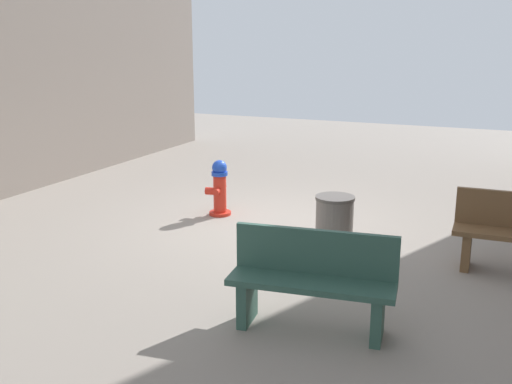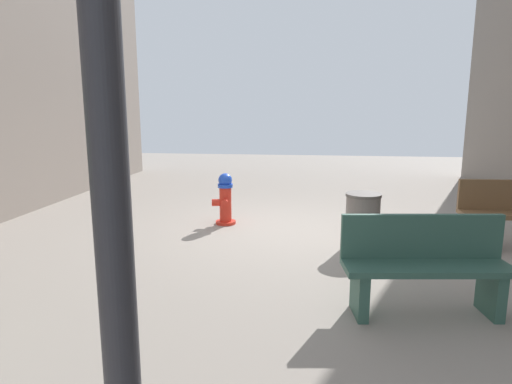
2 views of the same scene
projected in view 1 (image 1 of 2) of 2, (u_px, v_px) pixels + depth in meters
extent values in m
plane|color=gray|center=(271.00, 226.00, 8.84)|extent=(23.40, 23.40, 0.00)
cylinder|color=red|center=(220.00, 213.00, 9.41)|extent=(0.35, 0.35, 0.05)
cylinder|color=red|center=(220.00, 194.00, 9.33)|extent=(0.20, 0.20, 0.59)
cylinder|color=blue|center=(220.00, 173.00, 9.25)|extent=(0.25, 0.25, 0.06)
sphere|color=blue|center=(219.00, 168.00, 9.23)|extent=(0.23, 0.23, 0.23)
cylinder|color=red|center=(217.00, 191.00, 9.17)|extent=(0.11, 0.14, 0.09)
cylinder|color=red|center=(223.00, 187.00, 9.45)|extent=(0.11, 0.14, 0.09)
cylinder|color=red|center=(210.00, 191.00, 9.36)|extent=(0.16, 0.14, 0.12)
cube|color=brown|center=(466.00, 250.00, 7.19)|extent=(0.11, 0.40, 0.45)
cube|color=#33594C|center=(378.00, 317.00, 5.45)|extent=(0.15, 0.41, 0.45)
cube|color=#33594C|center=(247.00, 300.00, 5.80)|extent=(0.15, 0.41, 0.45)
cube|color=#33594C|center=(311.00, 283.00, 5.56)|extent=(1.61, 0.63, 0.06)
cube|color=#33594C|center=(316.00, 252.00, 5.67)|extent=(1.57, 0.25, 0.44)
cylinder|color=slate|center=(334.00, 228.00, 7.53)|extent=(0.47, 0.47, 0.75)
cylinder|color=#5B5551|center=(335.00, 198.00, 7.43)|extent=(0.50, 0.50, 0.04)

